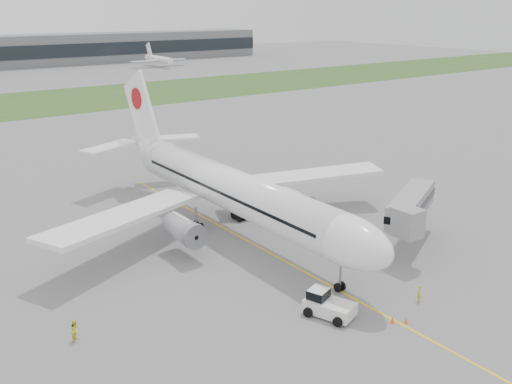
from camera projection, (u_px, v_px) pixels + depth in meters
ground at (250, 242)px, 67.34m from camera, size 600.00×600.00×0.00m
apron_markings at (276, 257)px, 63.51m from camera, size 70.00×70.00×0.04m
airliner at (227, 187)px, 69.31m from camera, size 48.13×53.95×17.88m
pushback_tug at (327, 304)px, 51.33m from camera, size 4.10×4.97×2.25m
jet_bridge at (410, 207)px, 65.12m from camera, size 12.93×9.11×6.32m
safety_cone_left at (392, 320)px, 50.08m from camera, size 0.42×0.42×0.57m
safety_cone_right at (406, 320)px, 50.12m from camera, size 0.39×0.39×0.54m
ground_crew_near at (419, 293)px, 53.70m from camera, size 0.69×0.56×1.64m
ground_crew_far at (76, 330)px, 47.36m from camera, size 1.15×1.16×1.89m
distant_aircraft_right at (159, 67)px, 262.99m from camera, size 27.04×23.97×10.18m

